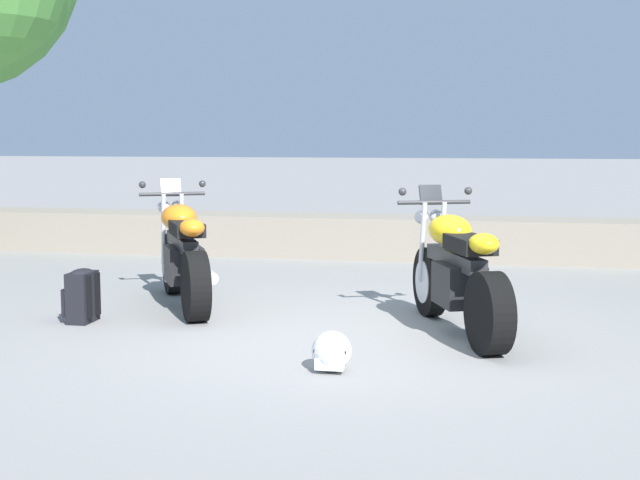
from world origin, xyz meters
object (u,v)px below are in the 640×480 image
object	(u,v)px
rider_helmet	(332,352)
motorcycle_orange_near_left	(183,255)
motorcycle_yellow_centre	(456,274)
rider_backpack	(82,295)

from	to	relation	value
rider_helmet	motorcycle_orange_near_left	bearing A→B (deg)	132.05
motorcycle_yellow_centre	rider_backpack	distance (m)	3.22
motorcycle_orange_near_left	motorcycle_yellow_centre	xyz separation A→B (m)	(2.60, -0.64, 0.00)
motorcycle_orange_near_left	motorcycle_yellow_centre	world-z (taller)	same
motorcycle_yellow_centre	rider_helmet	world-z (taller)	motorcycle_yellow_centre
rider_backpack	rider_helmet	world-z (taller)	rider_backpack
motorcycle_orange_near_left	rider_backpack	world-z (taller)	motorcycle_orange_near_left
rider_backpack	motorcycle_orange_near_left	bearing A→B (deg)	55.76
motorcycle_yellow_centre	rider_helmet	bearing A→B (deg)	-119.21
motorcycle_yellow_centre	motorcycle_orange_near_left	bearing A→B (deg)	166.25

